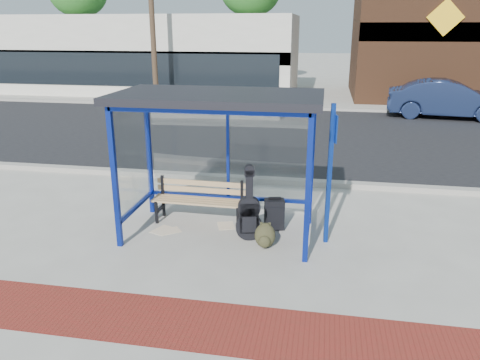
% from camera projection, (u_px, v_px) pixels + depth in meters
% --- Properties ---
extents(ground, '(120.00, 120.00, 0.00)m').
position_uv_depth(ground, '(220.00, 233.00, 8.11)').
color(ground, '#B2ADA0').
rests_on(ground, ground).
extents(brick_paver_strip, '(60.00, 1.00, 0.01)m').
position_uv_depth(brick_paver_strip, '(173.00, 321.00, 5.67)').
color(brick_paver_strip, maroon).
rests_on(brick_paver_strip, ground).
extents(curb_near, '(60.00, 0.25, 0.12)m').
position_uv_depth(curb_near, '(247.00, 179.00, 10.80)').
color(curb_near, gray).
rests_on(curb_near, ground).
extents(street_asphalt, '(60.00, 10.00, 0.00)m').
position_uv_depth(street_asphalt, '(272.00, 134.00, 15.58)').
color(street_asphalt, black).
rests_on(street_asphalt, ground).
extents(curb_far, '(60.00, 0.25, 0.12)m').
position_uv_depth(curb_far, '(286.00, 108.00, 20.33)').
color(curb_far, gray).
rests_on(curb_far, ground).
extents(far_sidewalk, '(60.00, 4.00, 0.01)m').
position_uv_depth(far_sidewalk, '(289.00, 103.00, 22.13)').
color(far_sidewalk, '#B2ADA0').
rests_on(far_sidewalk, ground).
extents(bus_shelter, '(3.30, 1.80, 2.42)m').
position_uv_depth(bus_shelter, '(219.00, 114.00, 7.53)').
color(bus_shelter, navy).
rests_on(bus_shelter, ground).
extents(storefront_white, '(18.00, 6.04, 4.00)m').
position_uv_depth(storefront_white, '(132.00, 54.00, 25.83)').
color(storefront_white, silver).
rests_on(storefront_white, ground).
extents(storefront_brown, '(10.00, 7.08, 6.40)m').
position_uv_depth(storefront_brown, '(459.00, 31.00, 23.04)').
color(storefront_brown, '#59331E').
rests_on(storefront_brown, ground).
extents(utility_pole_west, '(1.60, 0.24, 8.00)m').
position_uv_depth(utility_pole_west, '(152.00, 10.00, 20.37)').
color(utility_pole_west, '#4C3826').
rests_on(utility_pole_west, ground).
extents(bench, '(1.70, 0.45, 0.80)m').
position_uv_depth(bench, '(200.00, 198.00, 8.47)').
color(bench, black).
rests_on(bench, ground).
extents(guitar_bag, '(0.47, 0.23, 1.23)m').
position_uv_depth(guitar_bag, '(249.00, 214.00, 7.75)').
color(guitar_bag, black).
rests_on(guitar_bag, ground).
extents(suitcase, '(0.38, 0.29, 0.60)m').
position_uv_depth(suitcase, '(274.00, 214.00, 8.20)').
color(suitcase, black).
rests_on(suitcase, ground).
extents(backpack, '(0.35, 0.33, 0.40)m').
position_uv_depth(backpack, '(265.00, 236.00, 7.54)').
color(backpack, '#2C2B18').
rests_on(backpack, ground).
extents(sign_post, '(0.12, 0.29, 2.31)m').
position_uv_depth(sign_post, '(330.00, 167.00, 7.39)').
color(sign_post, navy).
rests_on(sign_post, ground).
extents(newspaper_a, '(0.44, 0.42, 0.01)m').
position_uv_depth(newspaper_a, '(170.00, 231.00, 8.20)').
color(newspaper_a, white).
rests_on(newspaper_a, ground).
extents(newspaper_b, '(0.43, 0.48, 0.01)m').
position_uv_depth(newspaper_b, '(163.00, 230.00, 8.22)').
color(newspaper_b, white).
rests_on(newspaper_b, ground).
extents(newspaper_c, '(0.39, 0.44, 0.01)m').
position_uv_depth(newspaper_c, '(226.00, 226.00, 8.42)').
color(newspaper_c, white).
rests_on(newspaper_c, ground).
extents(parked_car, '(4.64, 2.09, 1.48)m').
position_uv_depth(parked_car, '(448.00, 99.00, 18.17)').
color(parked_car, '#192446').
rests_on(parked_car, ground).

